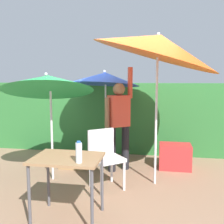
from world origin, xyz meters
The scene contains 11 objects.
ground_plane centered at (0.00, 0.00, 0.00)m, with size 24.00×24.00×0.00m, color #937056.
hedge_row centered at (0.00, 1.87, 0.79)m, with size 8.00×0.70×1.57m, color #2D7033.
umbrella_rainbow centered at (-0.27, 1.06, 1.67)m, with size 1.41×1.42×1.89m.
umbrella_orange centered at (0.76, 0.01, 2.17)m, with size 1.98×1.95×2.62m.
umbrella_yellow centered at (-0.96, -0.15, 1.60)m, with size 1.50×1.47×1.95m.
person_vendor centered at (0.09, 0.49, 0.93)m, with size 0.50×0.40×1.88m.
chair_plastic centered at (-0.01, -0.29, 0.51)m, with size 0.62×0.62×0.89m.
cooler_box centered at (1.12, 0.74, 0.23)m, with size 0.58×0.39×0.46m, color red.
crate_cardboard centered at (-0.79, 0.47, 0.14)m, with size 0.47×0.29×0.29m, color #9E7A4C.
folding_table centered at (-0.26, -1.29, 0.67)m, with size 0.80×0.60×0.76m.
bottle_water centered at (-0.06, -1.47, 0.88)m, with size 0.07×0.07×0.24m.
Camera 1 is at (0.76, -4.11, 1.67)m, focal length 41.77 mm.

